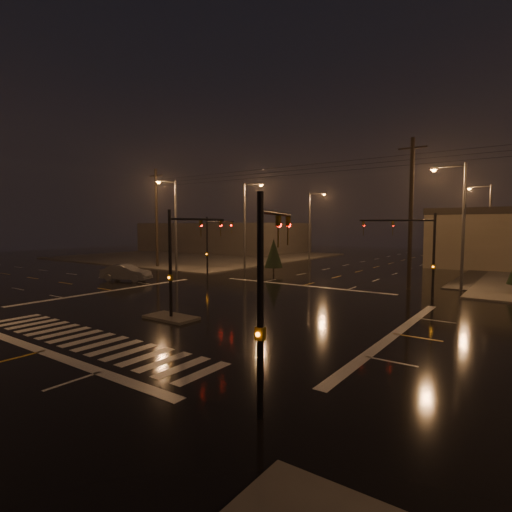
# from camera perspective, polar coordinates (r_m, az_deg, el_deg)

# --- Properties ---
(ground) EXTENTS (140.00, 140.00, 0.00)m
(ground) POSITION_cam_1_polar(r_m,az_deg,el_deg) (25.56, -5.36, -7.24)
(ground) COLOR black
(ground) RESTS_ON ground
(sidewalk_nw) EXTENTS (36.00, 36.00, 0.12)m
(sidewalk_nw) POSITION_cam_1_polar(r_m,az_deg,el_deg) (67.61, -8.04, 0.01)
(sidewalk_nw) COLOR #474540
(sidewalk_nw) RESTS_ON ground
(median_island) EXTENTS (3.00, 1.60, 0.15)m
(median_island) POSITION_cam_1_polar(r_m,az_deg,el_deg) (22.73, -12.03, -8.58)
(median_island) COLOR #474540
(median_island) RESTS_ON ground
(crosswalk) EXTENTS (15.00, 2.60, 0.01)m
(crosswalk) POSITION_cam_1_polar(r_m,az_deg,el_deg) (19.83, -22.92, -10.97)
(crosswalk) COLOR beige
(crosswalk) RESTS_ON ground
(stop_bar_near) EXTENTS (16.00, 0.50, 0.01)m
(stop_bar_near) POSITION_cam_1_polar(r_m,az_deg,el_deg) (18.90, -28.19, -11.90)
(stop_bar_near) COLOR beige
(stop_bar_near) RESTS_ON ground
(stop_bar_far) EXTENTS (16.00, 0.50, 0.01)m
(stop_bar_far) POSITION_cam_1_polar(r_m,az_deg,el_deg) (34.51, 6.67, -4.21)
(stop_bar_far) COLOR beige
(stop_bar_far) RESTS_ON ground
(commercial_block) EXTENTS (30.00, 18.00, 5.60)m
(commercial_block) POSITION_cam_1_polar(r_m,az_deg,el_deg) (79.74, -4.75, 2.67)
(commercial_block) COLOR #3C3835
(commercial_block) RESTS_ON ground
(signal_mast_median) EXTENTS (0.25, 4.59, 6.00)m
(signal_mast_median) POSITION_cam_1_polar(r_m,az_deg,el_deg) (22.84, -10.46, 0.83)
(signal_mast_median) COLOR black
(signal_mast_median) RESTS_ON ground
(signal_mast_ne) EXTENTS (4.84, 1.86, 6.00)m
(signal_mast_ne) POSITION_cam_1_polar(r_m,az_deg,el_deg) (29.92, 22.08, 1.48)
(signal_mast_ne) COLOR black
(signal_mast_ne) RESTS_ON ground
(signal_mast_nw) EXTENTS (4.84, 1.86, 6.00)m
(signal_mast_nw) POSITION_cam_1_polar(r_m,az_deg,el_deg) (38.94, -6.26, 2.36)
(signal_mast_nw) COLOR black
(signal_mast_nw) RESTS_ON ground
(signal_mast_se) EXTENTS (1.55, 3.87, 6.00)m
(signal_mast_se) POSITION_cam_1_polar(r_m,az_deg,el_deg) (11.15, 1.67, -2.95)
(signal_mast_se) COLOR black
(signal_mast_se) RESTS_ON ground
(streetlight_1) EXTENTS (2.77, 0.32, 10.00)m
(streetlight_1) POSITION_cam_1_polar(r_m,az_deg,el_deg) (46.10, -1.33, 5.19)
(streetlight_1) COLOR #38383A
(streetlight_1) RESTS_ON ground
(streetlight_2) EXTENTS (2.77, 0.32, 10.00)m
(streetlight_2) POSITION_cam_1_polar(r_m,az_deg,el_deg) (59.69, 7.92, 4.96)
(streetlight_2) COLOR #38383A
(streetlight_2) RESTS_ON ground
(streetlight_3) EXTENTS (2.77, 0.32, 10.00)m
(streetlight_3) POSITION_cam_1_polar(r_m,az_deg,el_deg) (35.34, 27.05, 4.98)
(streetlight_3) COLOR #38383A
(streetlight_3) RESTS_ON ground
(streetlight_4) EXTENTS (2.77, 0.32, 10.00)m
(streetlight_4) POSITION_cam_1_polar(r_m,az_deg,el_deg) (55.20, 30.09, 4.47)
(streetlight_4) COLOR #38383A
(streetlight_4) RESTS_ON ground
(streetlight_5) EXTENTS (0.32, 2.77, 10.00)m
(streetlight_5) POSITION_cam_1_polar(r_m,az_deg,el_deg) (44.23, -11.71, 5.14)
(streetlight_5) COLOR #38383A
(streetlight_5) RESTS_ON ground
(utility_pole_0) EXTENTS (2.20, 0.32, 12.00)m
(utility_pole_0) POSITION_cam_1_polar(r_m,az_deg,el_deg) (50.58, -14.02, 5.36)
(utility_pole_0) COLOR black
(utility_pole_0) RESTS_ON ground
(utility_pole_1) EXTENTS (2.20, 0.32, 12.00)m
(utility_pole_1) POSITION_cam_1_polar(r_m,az_deg,el_deg) (34.01, 21.24, 5.75)
(utility_pole_1) COLOR black
(utility_pole_1) RESTS_ON ground
(conifer_3) EXTENTS (1.94, 1.94, 3.73)m
(conifer_3) POSITION_cam_1_polar(r_m,az_deg,el_deg) (42.20, 2.54, 0.39)
(conifer_3) COLOR black
(conifer_3) RESTS_ON ground
(car_crossing) EXTENTS (4.92, 3.19, 1.53)m
(car_crossing) POSITION_cam_1_polar(r_m,az_deg,el_deg) (39.02, -18.08, -2.28)
(car_crossing) COLOR slate
(car_crossing) RESTS_ON ground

